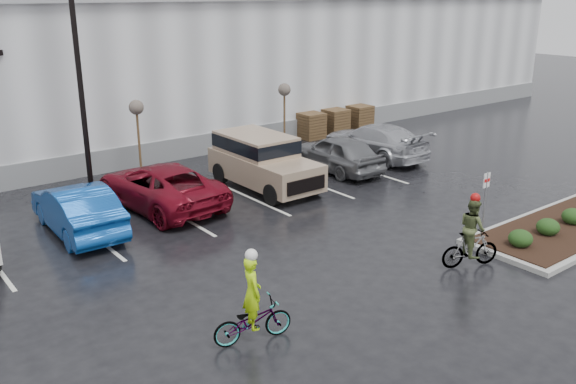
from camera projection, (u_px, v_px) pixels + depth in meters
ground at (402, 276)px, 16.45m from camera, size 120.00×120.00×0.00m
warehouse at (89, 65)px, 31.79m from camera, size 60.50×15.50×7.20m
lamppost at (76, 40)px, 21.33m from camera, size 0.50×1.00×9.22m
sapling_mid at (137, 112)px, 24.47m from camera, size 0.60×0.60×3.20m
sapling_east at (284, 93)px, 28.84m from camera, size 0.60×0.60×3.20m
pallet_stack_a at (311, 126)px, 31.69m from camera, size 1.20×1.20×1.35m
pallet_stack_b at (335, 121)px, 32.68m from camera, size 1.20×1.20×1.35m
pallet_stack_c at (359, 117)px, 33.73m from camera, size 1.20×1.20×1.35m
curb_island at (571, 226)px, 19.76m from camera, size 8.00×3.00×0.15m
mulch_bed at (572, 223)px, 19.73m from camera, size 7.60×2.60×0.04m
shrub_a at (520, 238)px, 17.91m from camera, size 0.70×0.70×0.52m
shrub_b at (548, 227)px, 18.78m from camera, size 0.70×0.70×0.52m
shrub_c at (573, 216)px, 19.66m from camera, size 0.70×0.70×0.52m
fire_lane_sign at (485, 198)px, 18.38m from camera, size 0.30×0.05×2.20m
car_blue at (77, 209)px, 19.25m from camera, size 1.80×4.83×1.58m
car_red at (160, 186)px, 21.53m from camera, size 3.05×5.85×1.58m
suv_tan at (265, 163)px, 23.51m from camera, size 2.20×5.10×2.06m
car_grey at (337, 153)px, 25.88m from camera, size 2.05×4.71×1.58m
car_far_silver at (374, 141)px, 27.92m from camera, size 2.32×5.52×1.59m
cyclist_hivis at (252, 313)px, 13.23m from camera, size 1.90×1.03×2.19m
cyclist_olive at (471, 240)px, 16.82m from camera, size 1.72×1.07×2.16m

